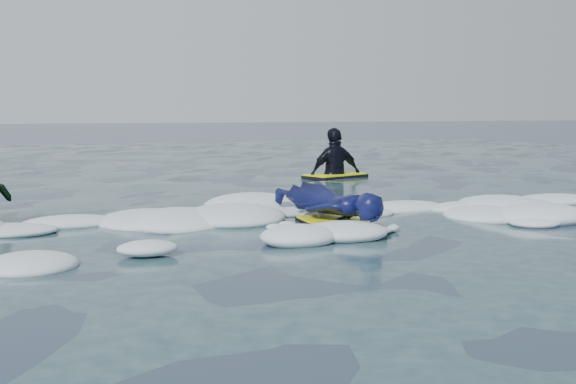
% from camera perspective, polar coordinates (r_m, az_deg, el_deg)
% --- Properties ---
extents(ground, '(120.00, 120.00, 0.00)m').
position_cam_1_polar(ground, '(7.31, 0.37, -3.94)').
color(ground, '#162235').
rests_on(ground, ground).
extents(foam_band, '(12.00, 3.10, 0.30)m').
position_cam_1_polar(foam_band, '(8.29, -1.76, -2.69)').
color(foam_band, white).
rests_on(foam_band, ground).
extents(prone_woman_unit, '(1.06, 1.89, 0.47)m').
position_cam_1_polar(prone_woman_unit, '(8.23, 3.48, -1.07)').
color(prone_woman_unit, black).
rests_on(prone_woman_unit, ground).
extents(waiting_rider_unit, '(1.38, 1.10, 1.82)m').
position_cam_1_polar(waiting_rider_unit, '(13.87, 3.75, 1.32)').
color(waiting_rider_unit, black).
rests_on(waiting_rider_unit, ground).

